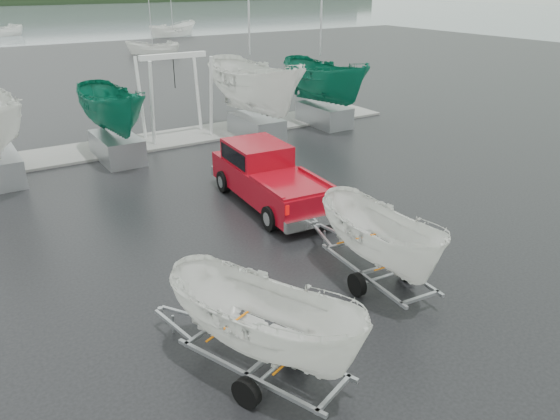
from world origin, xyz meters
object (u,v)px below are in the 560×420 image
object	(u,v)px
trailer_parked	(263,258)
pickup_truck	(266,174)
trailer_hitched	(385,188)
boat_hoist	(175,84)

from	to	relation	value
trailer_parked	pickup_truck	bearing A→B (deg)	37.39
pickup_truck	trailer_hitched	distance (m)	6.70
trailer_parked	trailer_hitched	bearing A→B (deg)	-1.63
pickup_truck	boat_hoist	size ratio (longest dim) A/B	1.49
trailer_hitched	trailer_parked	bearing A→B (deg)	-155.85
trailer_hitched	trailer_parked	distance (m)	4.66
pickup_truck	boat_hoist	world-z (taller)	boat_hoist
pickup_truck	trailer_parked	bearing A→B (deg)	-116.83
trailer_parked	boat_hoist	world-z (taller)	trailer_parked
pickup_truck	trailer_parked	distance (m)	9.57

